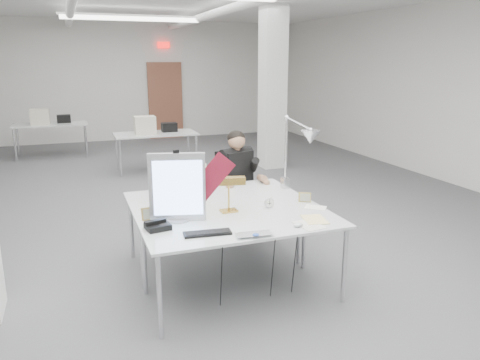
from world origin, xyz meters
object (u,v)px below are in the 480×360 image
Objects in this scene: bankers_lamp at (229,193)px; beige_monitor at (181,181)px; office_chair at (235,196)px; architect_lamp at (296,149)px; laptop at (256,237)px; desk_main at (243,223)px; monitor at (177,187)px; seated_person at (237,166)px; desk_phone at (158,226)px.

beige_monitor is (-0.32, 0.60, -0.00)m from bankers_lamp.
architect_lamp is (0.36, -0.93, 0.75)m from office_chair.
laptop is 1.46m from architect_lamp.
desk_main is 0.38m from bankers_lamp.
monitor is at bearing 132.95° from laptop.
seated_person is 2.02× the size of beige_monitor.
bankers_lamp is (-0.52, -1.22, 0.05)m from seated_person.
architect_lamp is (0.36, -0.88, 0.35)m from seated_person.
office_chair is at bearing 67.55° from monitor.
desk_phone is at bearing -128.37° from monitor.
laptop is at bearing -79.63° from bankers_lamp.
seated_person is at bearing 72.22° from desk_main.
architect_lamp is (0.87, 0.33, 0.31)m from bankers_lamp.
monitor is at bearing -159.42° from bankers_lamp.
laptop is 0.31× the size of architect_lamp.
seated_person reaches higher than desk_phone.
laptop is 1.38m from beige_monitor.
bankers_lamp reaches higher than beige_monitor.
beige_monitor is (0.19, 0.69, -0.12)m from monitor.
office_chair is at bearing 72.29° from seated_person.
beige_monitor reaches higher than office_chair.
bankers_lamp is at bearing -147.93° from architect_lamp.
seated_person is at bearing -107.71° from office_chair.
architect_lamp reaches higher than bankers_lamp.
desk_main is 0.76m from desk_phone.
desk_phone is at bearing 174.20° from desk_main.
monitor reaches higher than office_chair.
office_chair is 2.08m from laptop.
seated_person is at bearing 66.50° from monitor.
architect_lamp reaches higher than office_chair.
beige_monitor is at bearing 110.47° from desk_main.
laptop is at bearing -122.58° from office_chair.
seated_person is at bearing 40.53° from desk_phone.
desk_phone is at bearing -150.05° from bankers_lamp.
architect_lamp is at bearing -86.75° from office_chair.
seated_person is 1.32m from bankers_lamp.
monitor is (-1.03, -1.30, 0.17)m from seated_person.
desk_main is 1.19m from architect_lamp.
architect_lamp is at bearing 10.81° from desk_phone.
seated_person is 1.28× the size of monitor.
office_chair is 2.57× the size of beige_monitor.
laptop is at bearing -118.75° from architect_lamp.
desk_main is 0.67m from monitor.
desk_phone is 0.20× the size of architect_lamp.
beige_monitor is 1.26m from architect_lamp.
seated_person reaches higher than beige_monitor.
beige_monitor is at bearing -161.60° from seated_person.
seated_person is 0.80× the size of architect_lamp.
seated_person is 1.04m from beige_monitor.
monitor is 0.72m from beige_monitor.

